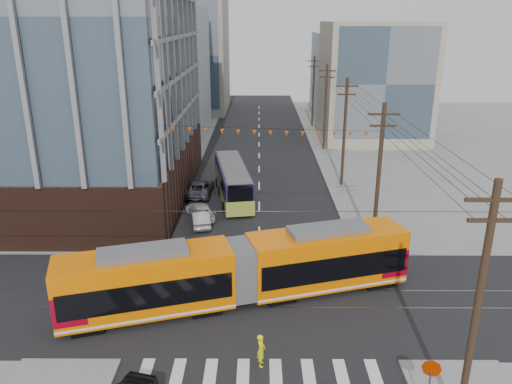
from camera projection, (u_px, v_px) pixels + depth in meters
ground at (259, 338)px, 27.06m from camera, size 160.00×160.00×0.00m
office_building at (12, 43)px, 44.17m from camera, size 30.00×25.00×28.60m
bg_bldg_nw_near at (144, 71)px, 73.28m from camera, size 18.00×16.00×18.00m
bg_bldg_ne_near at (374, 82)px, 69.66m from camera, size 14.00×14.00×16.00m
bg_bldg_nw_far at (183, 55)px, 91.81m from camera, size 16.00×18.00×20.00m
bg_bldg_ne_far at (360, 74)px, 88.86m from camera, size 16.00×16.00×14.00m
utility_pole_near at (476, 312)px, 19.54m from camera, size 0.30×0.30×11.00m
utility_pole_far at (313, 92)px, 78.08m from camera, size 0.30×0.30×11.00m
streetcar at (241, 271)px, 29.99m from camera, size 21.15×8.91×4.08m
city_bus at (233, 181)px, 47.81m from camera, size 4.37×11.91×3.30m
parked_car_silver at (200, 218)px, 41.61m from camera, size 2.17×4.25×1.34m
parked_car_white at (200, 211)px, 43.14m from camera, size 3.27×4.74×1.27m
parked_car_grey at (199, 188)px, 48.72m from camera, size 2.60×5.30×1.45m
pedestrian at (261, 350)px, 24.66m from camera, size 0.43×0.65×1.76m
jersey_barrier at (363, 230)px, 39.99m from camera, size 0.82×3.58×0.71m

